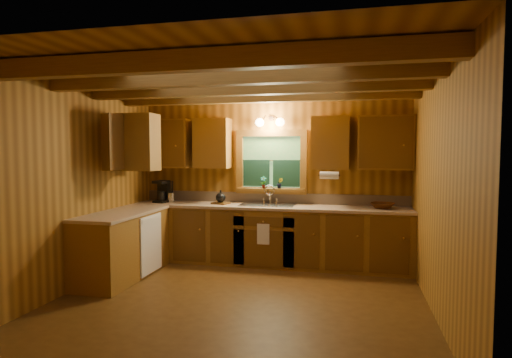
{
  "coord_description": "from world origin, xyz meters",
  "views": [
    {
      "loc": [
        1.26,
        -4.66,
        1.72
      ],
      "look_at": [
        0.0,
        0.8,
        1.35
      ],
      "focal_mm": 29.74,
      "sensor_mm": 36.0,
      "label": 1
    }
  ],
  "objects_px": {
    "cutting_board": "(221,203)",
    "sink": "(268,208)",
    "wicker_basket": "(383,206)",
    "coffee_maker": "(163,191)"
  },
  "relations": [
    {
      "from": "cutting_board",
      "to": "wicker_basket",
      "type": "height_order",
      "value": "wicker_basket"
    },
    {
      "from": "sink",
      "to": "cutting_board",
      "type": "xyz_separation_m",
      "value": [
        -0.75,
        -0.01,
        0.06
      ]
    },
    {
      "from": "cutting_board",
      "to": "wicker_basket",
      "type": "bearing_deg",
      "value": 17.73
    },
    {
      "from": "sink",
      "to": "wicker_basket",
      "type": "xyz_separation_m",
      "value": [
        1.67,
        0.01,
        0.09
      ]
    },
    {
      "from": "coffee_maker",
      "to": "wicker_basket",
      "type": "relative_size",
      "value": 1.05
    },
    {
      "from": "coffee_maker",
      "to": "wicker_basket",
      "type": "bearing_deg",
      "value": 11.38
    },
    {
      "from": "cutting_board",
      "to": "coffee_maker",
      "type": "bearing_deg",
      "value": -163.29
    },
    {
      "from": "cutting_board",
      "to": "wicker_basket",
      "type": "distance_m",
      "value": 2.42
    },
    {
      "from": "sink",
      "to": "wicker_basket",
      "type": "height_order",
      "value": "sink"
    },
    {
      "from": "cutting_board",
      "to": "sink",
      "type": "bearing_deg",
      "value": 18.14
    }
  ]
}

